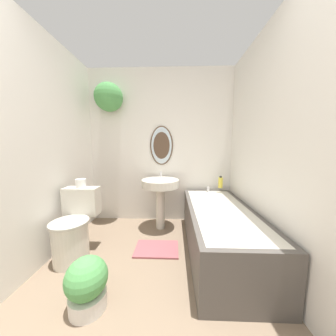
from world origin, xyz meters
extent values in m
cube|color=silver|center=(0.00, 2.55, 1.20)|extent=(2.35, 0.06, 2.40)
ellipsoid|color=#4C3828|center=(0.02, 2.51, 1.22)|extent=(0.36, 0.02, 0.61)
ellipsoid|color=silver|center=(0.02, 2.50, 1.22)|extent=(0.32, 0.01, 0.57)
cylinder|color=silver|center=(-0.76, 2.40, 2.03)|extent=(0.19, 0.19, 0.10)
sphere|color=#4C934C|center=(-0.76, 2.40, 1.93)|extent=(0.41, 0.41, 0.41)
cube|color=silver|center=(-1.14, 1.26, 1.20)|extent=(0.06, 2.64, 2.40)
cube|color=silver|center=(1.14, 1.26, 1.20)|extent=(0.06, 2.64, 2.40)
cylinder|color=beige|center=(-0.86, 1.44, 0.21)|extent=(0.35, 0.35, 0.42)
cylinder|color=#B1ADA0|center=(-0.86, 1.44, 0.43)|extent=(0.38, 0.38, 0.02)
cube|color=beige|center=(-0.86, 1.70, 0.58)|extent=(0.39, 0.17, 0.32)
cylinder|color=beige|center=(0.02, 2.21, 0.31)|extent=(0.13, 0.13, 0.63)
cylinder|color=beige|center=(0.02, 2.21, 0.68)|extent=(0.53, 0.53, 0.11)
cylinder|color=silver|center=(0.02, 2.36, 0.78)|extent=(0.02, 0.02, 0.10)
cube|color=#4C4742|center=(0.74, 1.67, 0.26)|extent=(0.70, 1.60, 0.51)
cube|color=beige|center=(0.74, 1.67, 0.49)|extent=(0.60, 1.50, 0.04)
cylinder|color=silver|center=(0.74, 2.37, 0.55)|extent=(0.04, 0.04, 0.08)
cylinder|color=gold|center=(0.92, 2.34, 0.67)|extent=(0.07, 0.07, 0.15)
cylinder|color=black|center=(0.92, 2.34, 0.76)|extent=(0.04, 0.04, 0.02)
cylinder|color=silver|center=(-0.42, 0.93, 0.06)|extent=(0.27, 0.27, 0.12)
sphere|color=#4C934C|center=(-0.42, 0.93, 0.25)|extent=(0.30, 0.30, 0.30)
cube|color=#934C51|center=(0.02, 1.67, 0.01)|extent=(0.51, 0.34, 0.02)
cylinder|color=white|center=(-0.86, 1.70, 0.78)|extent=(0.11, 0.11, 0.10)
camera|label=1|loc=(0.22, -0.17, 1.20)|focal=18.00mm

